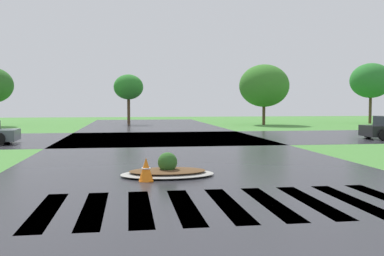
{
  "coord_description": "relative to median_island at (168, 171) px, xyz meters",
  "views": [
    {
      "loc": [
        -2.0,
        -3.41,
        2.09
      ],
      "look_at": [
        -0.28,
        8.2,
        1.4
      ],
      "focal_mm": 40.08,
      "sensor_mm": 36.0,
      "label": 1
    }
  ],
  "objects": [
    {
      "name": "asphalt_roadway",
      "position": [
        0.92,
        1.34,
        -0.14
      ],
      "size": [
        11.6,
        80.0,
        0.01
      ],
      "primitive_type": "cube",
      "color": "#2B2B30",
      "rests_on": "ground"
    },
    {
      "name": "asphalt_cross_road",
      "position": [
        0.92,
        13.18,
        -0.14
      ],
      "size": [
        90.0,
        10.44,
        0.01
      ],
      "primitive_type": "cube",
      "color": "#2B2B30",
      "rests_on": "ground"
    },
    {
      "name": "crosswalk_stripes",
      "position": [
        0.92,
        -3.6,
        -0.14
      ],
      "size": [
        7.65,
        3.1,
        0.01
      ],
      "color": "white",
      "rests_on": "ground"
    },
    {
      "name": "median_island",
      "position": [
        0.0,
        0.0,
        0.0
      ],
      "size": [
        2.67,
        1.6,
        0.68
      ],
      "color": "#9E9B93",
      "rests_on": "ground"
    },
    {
      "name": "traffic_cone",
      "position": [
        -0.64,
        -0.71,
        0.16
      ],
      "size": [
        0.4,
        0.4,
        0.63
      ],
      "color": "orange",
      "rests_on": "ground"
    },
    {
      "name": "background_treeline",
      "position": [
        8.25,
        27.94,
        3.7
      ],
      "size": [
        40.21,
        6.18,
        6.06
      ],
      "color": "#4C3823",
      "rests_on": "ground"
    }
  ]
}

